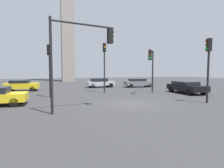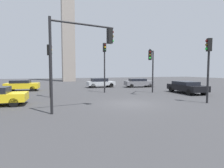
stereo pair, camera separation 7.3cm
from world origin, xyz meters
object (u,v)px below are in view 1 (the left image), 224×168
Objects in this scene: traffic_light_1 at (104,59)px; car_4 at (138,83)px; car_0 at (186,87)px; car_1 at (22,85)px; traffic_light_0 at (82,46)px; traffic_light_4 at (151,62)px; traffic_light_3 at (208,58)px; car_3 at (100,83)px; traffic_light_2 at (50,61)px.

traffic_light_1 is 1.25× the size of car_4.
car_1 is (-17.97, 9.17, 0.00)m from car_0.
car_0 is (12.96, 5.09, -3.35)m from traffic_light_0.
traffic_light_0 is 18.58m from car_4.
traffic_light_4 reaches higher than car_1.
traffic_light_0 is at bearing 17.23° from traffic_light_3.
traffic_light_0 is 1.32× the size of car_3.
traffic_light_1 is 5.41m from traffic_light_4.
car_4 is at bearing -16.96° from car_3.
traffic_light_4 reaches higher than car_4.
car_0 is (3.13, 5.69, -2.80)m from traffic_light_3.
car_1 reaches higher than car_4.
car_0 is 1.07× the size of car_4.
car_3 is at bearing 89.35° from traffic_light_2.
traffic_light_0 reaches higher than car_3.
traffic_light_2 is at bearing -12.36° from traffic_light_3.
traffic_light_4 is 1.15× the size of car_3.
traffic_light_3 reaches higher than traffic_light_2.
traffic_light_0 is 10.66m from traffic_light_4.
traffic_light_1 reaches higher than traffic_light_4.
traffic_light_2 is at bearing -92.69° from car_0.
traffic_light_3 reaches higher than car_3.
car_0 is at bearing 64.37° from traffic_light_1.
car_1 is at bearing -120.33° from traffic_light_1.
traffic_light_2 is at bearing 94.96° from traffic_light_0.
traffic_light_0 reaches higher than car_1.
traffic_light_1 is 1.18× the size of traffic_light_4.
car_1 is (-3.28, 7.33, -2.77)m from traffic_light_2.
traffic_light_2 is 8.49m from car_1.
car_1 is (-5.01, 14.26, -3.34)m from traffic_light_0.
car_1 is at bearing -24.31° from traffic_light_3.
traffic_light_1 is 7.59m from car_3.
car_4 is (11.66, 14.06, -3.36)m from traffic_light_0.
car_3 reaches higher than car_1.
traffic_light_2 reaches higher than traffic_light_4.
car_1 is at bearing -81.99° from traffic_light_4.
car_0 is (4.13, -0.85, -2.78)m from traffic_light_4.
traffic_light_1 is at bearing -85.57° from traffic_light_4.
traffic_light_1 is (4.40, 9.00, -0.09)m from traffic_light_0.
traffic_light_1 is 1.15× the size of traffic_light_2.
car_4 is (5.82, -1.64, -0.03)m from car_3.
traffic_light_2 is 1.02× the size of car_0.
traffic_light_4 reaches higher than car_3.
car_1 is at bearing -112.56° from car_0.
traffic_light_2 is at bearing -59.26° from car_1.
traffic_light_2 is 1.09× the size of car_4.
traffic_light_2 is at bearing -145.44° from car_4.
traffic_light_1 is 9.44m from car_4.
traffic_light_4 is 0.99× the size of car_0.
car_0 is at bearing -20.41° from car_1.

